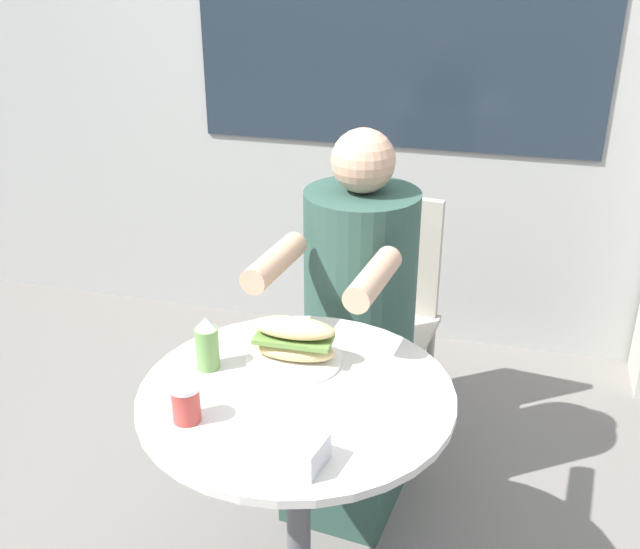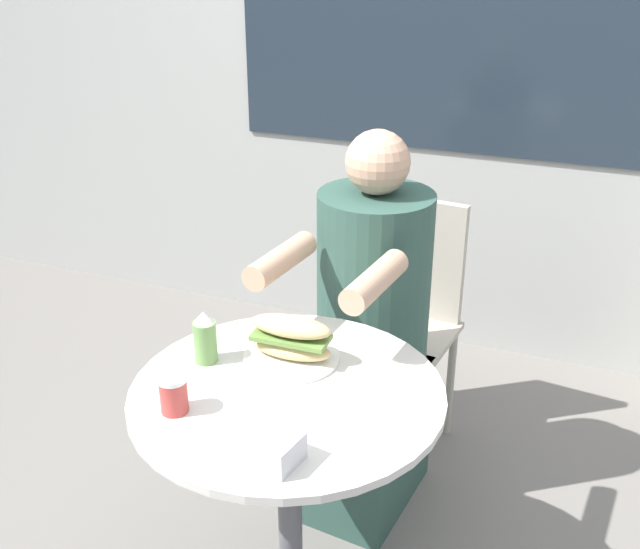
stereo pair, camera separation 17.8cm
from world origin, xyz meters
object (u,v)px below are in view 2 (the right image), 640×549
(cafe_table, at_px, (289,456))
(condiment_bottle, at_px, (205,337))
(drink_cup, at_px, (174,394))
(diner_chair, at_px, (403,303))
(sandwich_on_plate, at_px, (291,342))
(seated_diner, at_px, (367,353))

(cafe_table, bearing_deg, condiment_bottle, 170.24)
(cafe_table, height_order, drink_cup, drink_cup)
(diner_chair, bearing_deg, condiment_bottle, 79.29)
(sandwich_on_plate, height_order, condiment_bottle, condiment_bottle)
(diner_chair, height_order, drink_cup, diner_chair)
(diner_chair, bearing_deg, seated_diner, 94.08)
(cafe_table, xyz_separation_m, seated_diner, (0.02, 0.54, -0.01))
(cafe_table, relative_size, seated_diner, 0.61)
(diner_chair, relative_size, seated_diner, 0.73)
(seated_diner, relative_size, condiment_bottle, 8.81)
(sandwich_on_plate, bearing_deg, drink_cup, -117.39)
(diner_chair, relative_size, condiment_bottle, 6.46)
(cafe_table, height_order, seated_diner, seated_diner)
(sandwich_on_plate, distance_m, condiment_bottle, 0.21)
(cafe_table, distance_m, condiment_bottle, 0.35)
(seated_diner, bearing_deg, diner_chair, -85.92)
(drink_cup, relative_size, condiment_bottle, 0.65)
(sandwich_on_plate, relative_size, condiment_bottle, 1.74)
(seated_diner, height_order, sandwich_on_plate, seated_diner)
(cafe_table, xyz_separation_m, drink_cup, (-0.19, -0.17, 0.24))
(cafe_table, bearing_deg, sandwich_on_plate, 109.66)
(diner_chair, bearing_deg, drink_cup, 84.51)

